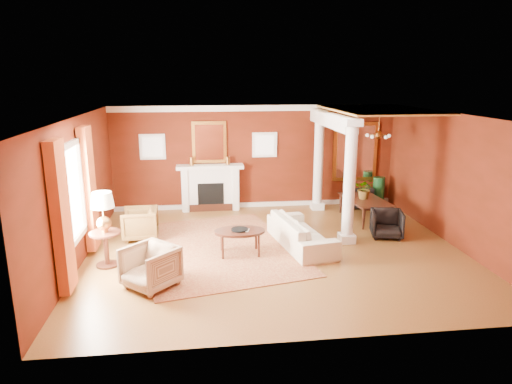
{
  "coord_description": "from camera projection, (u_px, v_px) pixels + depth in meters",
  "views": [
    {
      "loc": [
        -1.54,
        -9.17,
        3.69
      ],
      "look_at": [
        -0.34,
        0.68,
        1.15
      ],
      "focal_mm": 32.0,
      "sensor_mm": 36.0,
      "label": 1
    }
  ],
  "objects": [
    {
      "name": "dining_mirror",
      "position": [
        355.0,
        152.0,
        13.19
      ],
      "size": [
        1.3,
        0.07,
        1.7
      ],
      "color": "gold",
      "rests_on": "room_shell"
    },
    {
      "name": "armchair_leopard",
      "position": [
        140.0,
        222.0,
        10.54
      ],
      "size": [
        0.75,
        0.8,
        0.8
      ],
      "primitive_type": "imported",
      "rotation": [
        0.0,
        0.0,
        -1.54
      ],
      "color": "black",
      "rests_on": "ground"
    },
    {
      "name": "sofa",
      "position": [
        301.0,
        227.0,
        10.07
      ],
      "size": [
        1.02,
        2.3,
        0.87
      ],
      "primitive_type": "imported",
      "rotation": [
        0.0,
        0.0,
        1.75
      ],
      "color": "white",
      "rests_on": "ground"
    },
    {
      "name": "left_window",
      "position": [
        76.0,
        200.0,
        8.53
      ],
      "size": [
        0.21,
        2.55,
        2.6
      ],
      "color": "white",
      "rests_on": "room_shell"
    },
    {
      "name": "green_urn",
      "position": [
        378.0,
        195.0,
        13.13
      ],
      "size": [
        0.37,
        0.37,
        0.89
      ],
      "color": "#14401D",
      "rests_on": "ground"
    },
    {
      "name": "header_beam",
      "position": [
        331.0,
        120.0,
        11.29
      ],
      "size": [
        0.3,
        3.2,
        0.32
      ],
      "primitive_type": "cube",
      "color": "white",
      "rests_on": "column_front"
    },
    {
      "name": "ground",
      "position": [
        275.0,
        250.0,
        9.91
      ],
      "size": [
        8.0,
        8.0,
        0.0
      ],
      "primitive_type": "plane",
      "color": "brown",
      "rests_on": "ground"
    },
    {
      "name": "armchair_stripe",
      "position": [
        150.0,
        265.0,
        8.1
      ],
      "size": [
        1.12,
        1.12,
        0.84
      ],
      "primitive_type": "imported",
      "rotation": [
        0.0,
        0.0,
        -0.76
      ],
      "color": "tan",
      "rests_on": "ground"
    },
    {
      "name": "coffee_book",
      "position": [
        242.0,
        226.0,
        9.52
      ],
      "size": [
        0.15,
        0.05,
        0.21
      ],
      "primitive_type": "imported",
      "rotation": [
        0.0,
        0.0,
        -0.25
      ],
      "color": "black",
      "rests_on": "coffee_table"
    },
    {
      "name": "overmantel_mirror",
      "position": [
        209.0,
        142.0,
        12.61
      ],
      "size": [
        0.95,
        0.07,
        1.15
      ],
      "color": "gold",
      "rests_on": "fireplace"
    },
    {
      "name": "dining_chair_far",
      "position": [
        358.0,
        195.0,
        13.05
      ],
      "size": [
        0.73,
        0.69,
        0.72
      ],
      "primitive_type": "imported",
      "rotation": [
        0.0,
        0.0,
        3.09
      ],
      "color": "black",
      "rests_on": "ground"
    },
    {
      "name": "room_shell",
      "position": [
        276.0,
        159.0,
        9.42
      ],
      "size": [
        8.04,
        7.04,
        2.92
      ],
      "color": "#601C0D",
      "rests_on": "ground"
    },
    {
      "name": "crown_trim",
      "position": [
        256.0,
        108.0,
        12.54
      ],
      "size": [
        8.0,
        0.08,
        0.16
      ],
      "primitive_type": "cube",
      "color": "white",
      "rests_on": "room_shell"
    },
    {
      "name": "flank_window_left",
      "position": [
        152.0,
        147.0,
        12.46
      ],
      "size": [
        0.7,
        0.07,
        0.7
      ],
      "color": "white",
      "rests_on": "room_shell"
    },
    {
      "name": "rug",
      "position": [
        217.0,
        248.0,
        10.04
      ],
      "size": [
        4.02,
        4.84,
        0.02
      ],
      "primitive_type": "cube",
      "rotation": [
        0.0,
        0.0,
        0.21
      ],
      "color": "maroon",
      "rests_on": "ground"
    },
    {
      "name": "column_front",
      "position": [
        350.0,
        181.0,
        10.05
      ],
      "size": [
        0.36,
        0.36,
        2.8
      ],
      "color": "white",
      "rests_on": "ground"
    },
    {
      "name": "dining_chair_near",
      "position": [
        387.0,
        223.0,
        10.65
      ],
      "size": [
        0.83,
        0.8,
        0.72
      ],
      "primitive_type": "imported",
      "rotation": [
        0.0,
        0.0,
        -0.25
      ],
      "color": "black",
      "rests_on": "ground"
    },
    {
      "name": "coffee_table",
      "position": [
        240.0,
        232.0,
        9.58
      ],
      "size": [
        1.07,
        1.07,
        0.54
      ],
      "rotation": [
        0.0,
        0.0,
        -0.31
      ],
      "color": "black",
      "rests_on": "ground"
    },
    {
      "name": "chandelier",
      "position": [
        378.0,
        135.0,
        11.43
      ],
      "size": [
        0.6,
        0.62,
        0.75
      ],
      "color": "#A97335",
      "rests_on": "room_shell"
    },
    {
      "name": "dining_table",
      "position": [
        366.0,
        203.0,
        11.93
      ],
      "size": [
        0.71,
        1.65,
        0.9
      ],
      "primitive_type": "imported",
      "rotation": [
        0.0,
        0.0,
        1.66
      ],
      "color": "black",
      "rests_on": "ground"
    },
    {
      "name": "column_back",
      "position": [
        319.0,
        160.0,
        12.65
      ],
      "size": [
        0.36,
        0.36,
        2.8
      ],
      "color": "white",
      "rests_on": "ground"
    },
    {
      "name": "potted_plant",
      "position": [
        365.0,
        178.0,
        11.78
      ],
      "size": [
        0.68,
        0.71,
        0.43
      ],
      "primitive_type": "imported",
      "rotation": [
        0.0,
        0.0,
        -0.43
      ],
      "color": "#26591E",
      "rests_on": "dining_table"
    },
    {
      "name": "flank_window_right",
      "position": [
        265.0,
        145.0,
        12.83
      ],
      "size": [
        0.7,
        0.07,
        0.7
      ],
      "color": "white",
      "rests_on": "room_shell"
    },
    {
      "name": "fireplace",
      "position": [
        211.0,
        187.0,
        12.79
      ],
      "size": [
        1.85,
        0.42,
        1.29
      ],
      "color": "white",
      "rests_on": "ground"
    },
    {
      "name": "amber_ceiling",
      "position": [
        379.0,
        110.0,
        11.22
      ],
      "size": [
        2.3,
        3.4,
        0.04
      ],
      "primitive_type": "cube",
      "color": "gold",
      "rests_on": "room_shell"
    },
    {
      "name": "base_trim",
      "position": [
        256.0,
        204.0,
        13.23
      ],
      "size": [
        8.0,
        0.08,
        0.12
      ],
      "primitive_type": "cube",
      "color": "white",
      "rests_on": "ground"
    },
    {
      "name": "side_table",
      "position": [
        104.0,
        217.0,
        8.87
      ],
      "size": [
        0.61,
        0.61,
        1.52
      ],
      "rotation": [
        0.0,
        0.0,
        0.25
      ],
      "color": "black",
      "rests_on": "ground"
    }
  ]
}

